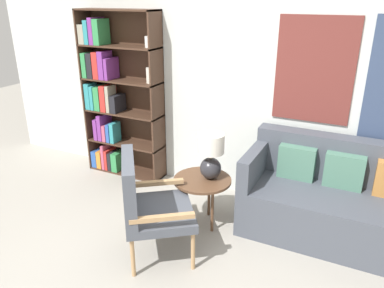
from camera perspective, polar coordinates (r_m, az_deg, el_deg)
wall_back at (r=4.25m, az=4.67°, el=10.06°), size 6.40×0.08×2.70m
bookshelf at (r=4.86m, az=-12.02°, el=7.11°), size 1.04×0.30×2.06m
armchair at (r=3.31m, az=-7.17°, el=-8.49°), size 0.86×0.87×0.96m
couch at (r=3.91m, az=21.43°, el=-8.21°), size 1.78×0.83×0.93m
side_table at (r=3.75m, az=1.59°, el=-5.98°), size 0.58×0.58×0.51m
table_lamp at (r=3.64m, az=2.89°, el=-1.56°), size 0.26×0.26×0.47m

